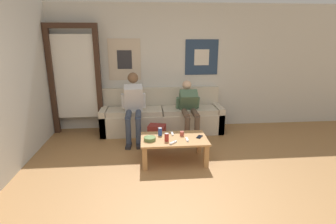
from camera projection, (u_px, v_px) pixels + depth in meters
ground_plane at (182, 205)px, 3.06m from camera, size 18.00×18.00×0.00m
wall_back at (163, 68)px, 5.46m from camera, size 10.00×0.07×2.55m
door_frame at (75, 74)px, 5.13m from camera, size 1.00×0.10×2.15m
couch at (162, 117)px, 5.41m from camera, size 2.45×0.68×0.87m
coffee_table at (174, 142)px, 4.09m from camera, size 1.03×0.64×0.38m
person_seated_adult at (133, 104)px, 4.93m from camera, size 0.47×0.91×1.24m
person_seated_teen at (189, 107)px, 5.05m from camera, size 0.47×0.97×1.06m
backpack at (157, 135)px, 4.73m from camera, size 0.35×0.32×0.38m
ceramic_bowl at (150, 138)px, 3.97m from camera, size 0.19×0.19×0.05m
pillar_candle at (182, 134)px, 4.15m from camera, size 0.06×0.06×0.08m
drink_can_blue at (160, 132)px, 4.17m from camera, size 0.07×0.07×0.12m
drink_can_red at (167, 137)px, 3.93m from camera, size 0.07×0.07×0.12m
game_controller_near_left at (172, 134)px, 4.22m from camera, size 0.03×0.14×0.03m
game_controller_near_right at (187, 139)px, 3.98m from camera, size 0.04×0.14×0.03m
game_controller_far_center at (173, 143)px, 3.86m from camera, size 0.13×0.13×0.03m
cell_phone at (199, 137)px, 4.11m from camera, size 0.13×0.15×0.01m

